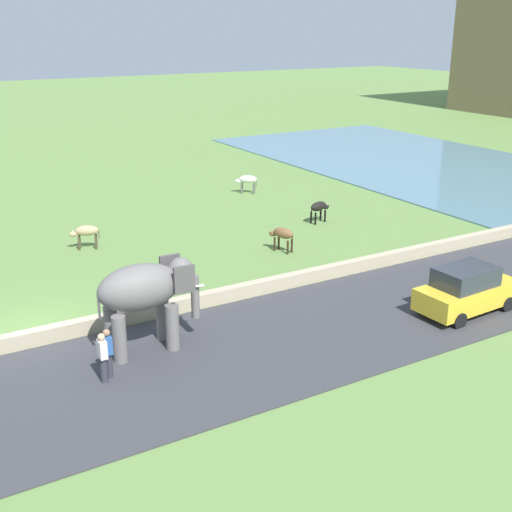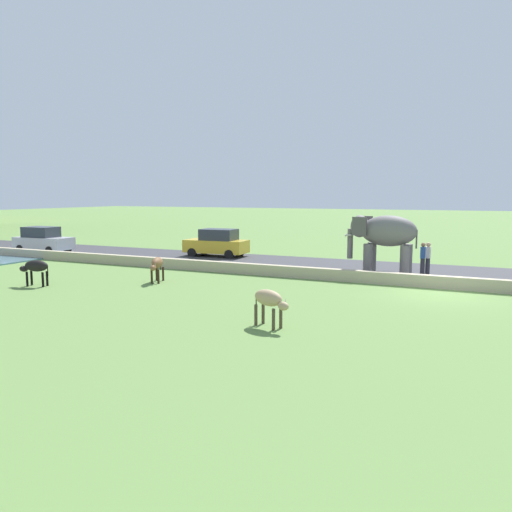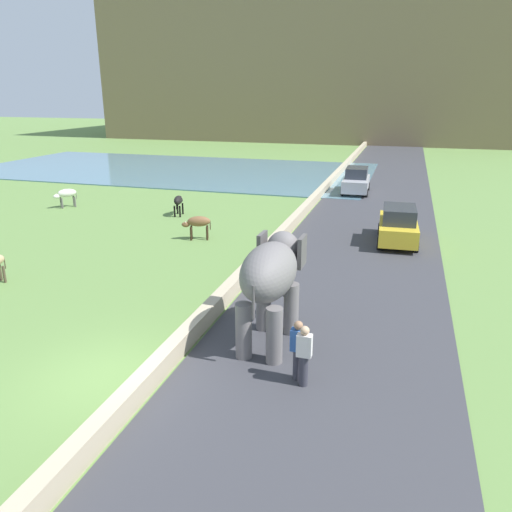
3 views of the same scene
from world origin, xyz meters
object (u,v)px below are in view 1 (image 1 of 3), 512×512
Objects in this scene: cow_brown at (282,234)px; cow_tan at (86,232)px; elephant at (147,292)px; car_yellow at (467,290)px; person_beside_elephant at (103,357)px; person_trailing at (108,352)px; cow_black at (319,207)px; cow_white at (247,180)px.

cow_brown is 9.22m from cow_tan.
elephant is 0.85× the size of car_yellow.
car_yellow reaches higher than person_beside_elephant.
person_trailing reaches higher than cow_black.
car_yellow is 2.86× the size of cow_black.
cow_tan is at bearing 165.38° from person_beside_elephant.
cow_brown is at bearing 123.91° from person_trailing.
elephant is at bearing 124.54° from person_beside_elephant.
elephant is at bearing -56.00° from cow_brown.
person_beside_elephant is 13.27m from cow_brown.
cow_black is (-3.02, 4.25, 0.00)m from cow_brown.
cow_brown is at bearing -167.48° from car_yellow.
cow_brown is at bearing 57.18° from cow_tan.
cow_white is (-17.76, 14.90, -0.04)m from person_trailing.
elephant is 21.23m from cow_white.
cow_black is (-9.12, 13.28, -1.20)m from elephant.
cow_tan is at bearing 166.13° from person_trailing.
cow_brown is at bearing -21.43° from cow_white.
cow_tan is at bearing -145.46° from car_yellow.
car_yellow reaches higher than person_trailing.
car_yellow is (3.15, 11.09, -1.14)m from elephant.
elephant is 11.23m from cow_tan.
person_beside_elephant is at bearing -97.86° from car_yellow.
person_trailing reaches higher than cow_brown.
cow_black is 1.01× the size of cow_tan.
cow_tan is (-14.24, -9.80, -0.06)m from car_yellow.
person_beside_elephant reaches higher than cow_white.
person_trailing is (1.15, -1.73, -1.16)m from elephant.
cow_brown and cow_white have the same top height.
car_yellow is (2.00, 12.82, 0.03)m from person_trailing.
person_trailing is at bearing -56.53° from elephant.
cow_brown is 1.11× the size of cow_white.
cow_black is at bearing 169.84° from car_yellow.
cow_brown is at bearing 124.00° from elephant.
person_beside_elephant is at bearing -14.62° from cow_tan.
person_trailing reaches higher than cow_tan.
person_beside_elephant is at bearing -47.97° from person_trailing.
cow_tan and cow_white have the same top height.
person_trailing is at bearing -56.09° from cow_brown.
cow_black is (-10.46, 15.24, -0.04)m from person_beside_elephant.
cow_brown is at bearing -54.56° from cow_black.
car_yellow is (1.80, 13.04, 0.03)m from person_beside_elephant.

